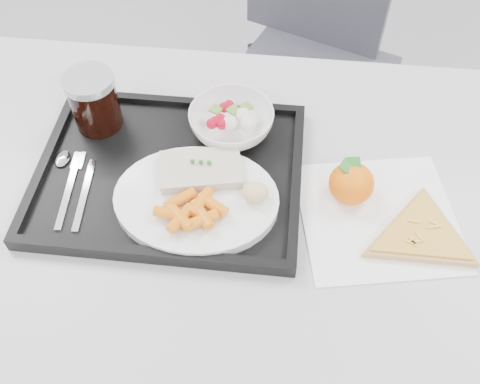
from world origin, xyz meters
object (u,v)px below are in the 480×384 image
at_px(cola_glass, 94,100).
at_px(tangerine, 351,183).
at_px(tray, 170,174).
at_px(pizza_slice, 421,235).
at_px(dinner_plate, 196,199).
at_px(salad_bowl, 231,122).
at_px(chair, 312,40).
at_px(table, 241,228).

bearing_deg(cola_glass, tangerine, -13.61).
distance_m(tray, cola_glass, 0.19).
xyz_separation_m(tray, pizza_slice, (0.42, -0.08, 0.00)).
bearing_deg(dinner_plate, tangerine, 11.65).
height_order(tray, dinner_plate, dinner_plate).
distance_m(dinner_plate, cola_glass, 0.27).
bearing_deg(pizza_slice, dinner_plate, 176.74).
bearing_deg(pizza_slice, salad_bowl, 149.85).
distance_m(dinner_plate, salad_bowl, 0.17).
height_order(chair, salad_bowl, chair).
distance_m(table, tray, 0.16).
xyz_separation_m(tray, cola_glass, (-0.15, 0.10, 0.06)).
bearing_deg(salad_bowl, tangerine, -28.73).
xyz_separation_m(chair, salad_bowl, (-0.16, -0.59, 0.25)).
bearing_deg(tray, table, -21.26).
xyz_separation_m(dinner_plate, salad_bowl, (0.04, 0.17, 0.01)).
distance_m(tray, tangerine, 0.31).
height_order(chair, tray, chair).
bearing_deg(salad_bowl, cola_glass, -178.64).
xyz_separation_m(cola_glass, pizza_slice, (0.57, -0.18, -0.06)).
bearing_deg(pizza_slice, chair, 102.20).
bearing_deg(cola_glass, chair, 56.29).
height_order(tray, pizza_slice, tray).
distance_m(tray, salad_bowl, 0.15).
distance_m(table, chair, 0.77).
relative_size(table, chair, 1.29).
distance_m(chair, pizza_slice, 0.83).
bearing_deg(pizza_slice, table, 173.78).
height_order(cola_glass, tangerine, cola_glass).
bearing_deg(chair, tangerine, -85.43).
bearing_deg(pizza_slice, tray, 168.98).
height_order(table, tray, tray).
relative_size(chair, dinner_plate, 3.44).
relative_size(tray, dinner_plate, 1.67).
relative_size(chair, tangerine, 10.05).
height_order(dinner_plate, tangerine, tangerine).
distance_m(chair, tangerine, 0.75).
bearing_deg(tangerine, cola_glass, 166.39).
bearing_deg(pizza_slice, cola_glass, 162.19).
relative_size(table, cola_glass, 11.11).
bearing_deg(tangerine, pizza_slice, -32.73).
xyz_separation_m(dinner_plate, pizza_slice, (0.36, -0.02, -0.01)).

